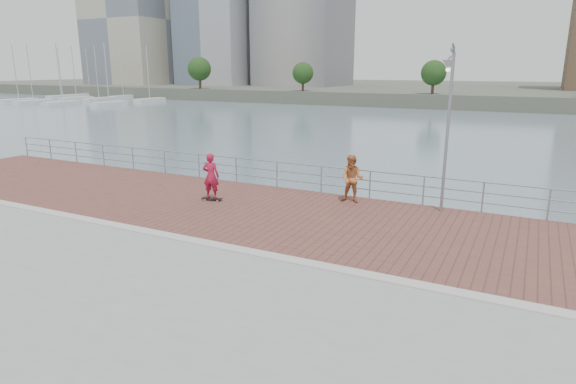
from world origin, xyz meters
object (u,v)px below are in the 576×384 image
at_px(bystander, 352,179).
at_px(skateboarder, 211,176).
at_px(guardrail, 345,179).
at_px(street_lamp, 448,101).

bearing_deg(bystander, skateboarder, -160.31).
bearing_deg(guardrail, bystander, -55.49).
distance_m(guardrail, street_lamp, 5.07).
height_order(street_lamp, skateboarder, street_lamp).
bearing_deg(street_lamp, bystander, 179.25).
bearing_deg(guardrail, skateboarder, -144.24).
xyz_separation_m(guardrail, street_lamp, (3.83, -0.90, 3.21)).
xyz_separation_m(skateboarder, bystander, (4.86, 2.22, -0.06)).
bearing_deg(street_lamp, guardrail, 166.76).
distance_m(street_lamp, skateboarder, 8.88).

